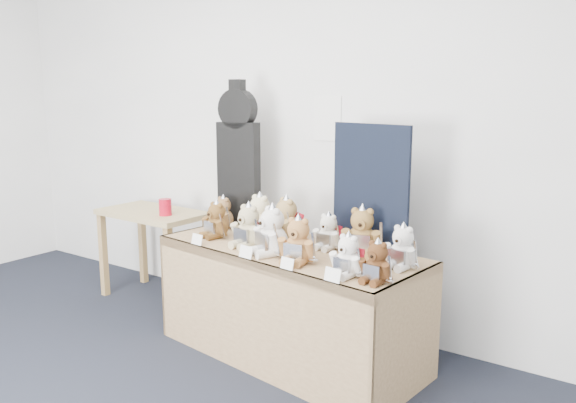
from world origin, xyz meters
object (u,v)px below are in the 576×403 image
Objects in this scene: teddy_front_end at (377,264)px; teddy_back_far_left at (223,214)px; teddy_back_centre_left at (286,221)px; teddy_front_left at (248,228)px; guitar_case at (238,155)px; teddy_back_left at (259,217)px; display_table at (282,274)px; side_table at (153,226)px; teddy_front_far_right at (348,257)px; teddy_front_right at (298,242)px; teddy_front_centre at (271,233)px; teddy_back_end at (402,249)px; teddy_front_far_left at (216,221)px; red_cup at (165,207)px; teddy_back_right at (362,233)px; teddy_back_centre_right at (328,233)px.

teddy_front_end is 0.96× the size of teddy_back_far_left.
teddy_front_left is at bearing -84.91° from teddy_back_centre_left.
guitar_case is 3.30× the size of teddy_back_left.
side_table is at bearing 175.72° from display_table.
guitar_case is 1.53m from teddy_front_end.
teddy_front_far_right is 0.98m from teddy_back_left.
teddy_front_end is (0.50, -0.05, -0.02)m from teddy_front_right.
teddy_back_left is at bearing -158.78° from teddy_back_centre_left.
teddy_front_centre is 0.33m from teddy_back_centre_left.
teddy_front_centre is 1.22× the size of teddy_back_end.
teddy_front_far_left is 0.83× the size of teddy_back_centre_left.
teddy_back_end is at bearing 0.22° from teddy_back_left.
teddy_back_centre_left is at bearing 1.94° from teddy_back_left.
teddy_front_end is at bearing -12.84° from red_cup.
teddy_front_right is at bearing 12.43° from teddy_front_centre.
side_table is at bearing -157.24° from teddy_back_centre_left.
teddy_back_centre_left is 0.84m from teddy_back_end.
teddy_back_left is 0.77m from teddy_back_right.
red_cup is at bearing 176.55° from display_table.
display_table is 2.00× the size of side_table.
teddy_back_left reaches higher than teddy_front_far_right.
teddy_front_right is 1.17× the size of teddy_back_far_left.
teddy_front_far_right reaches higher than red_cup.
side_table is 3.58× the size of teddy_back_centre_right.
teddy_back_centre_right is at bearing 138.45° from teddy_front_far_right.
teddy_front_centre reaches higher than red_cup.
guitar_case is at bearing 160.64° from teddy_front_far_right.
guitar_case is at bearing 141.33° from teddy_front_left.
side_table is 2.75× the size of teddy_back_centre_left.
teddy_back_left is (-0.33, 0.22, 0.27)m from display_table.
display_table is 7.31× the size of teddy_front_end.
teddy_back_far_left is at bearing -175.62° from teddy_back_left.
teddy_back_left reaches higher than teddy_back_centre_right.
teddy_front_right is 0.95× the size of teddy_back_left.
teddy_front_right reaches higher than side_table.
teddy_back_centre_right is (0.54, -0.04, -0.03)m from teddy_back_left.
teddy_front_left is 0.94m from teddy_front_end.
red_cup is at bearing -171.18° from teddy_front_centre.
teddy_front_left is 0.48m from teddy_back_centre_right.
guitar_case is at bearing 139.39° from teddy_front_right.
teddy_front_left is 1.20× the size of teddy_front_far_right.
teddy_front_far_right reaches higher than teddy_back_centre_right.
teddy_front_far_left is 0.86× the size of teddy_back_left.
teddy_front_left is at bearing -15.76° from red_cup.
guitar_case is 4.08× the size of teddy_front_far_right.
teddy_front_far_left is 1.09× the size of teddy_back_centre_right.
teddy_back_end is at bearing 92.89° from teddy_front_end.
side_table is at bearing 163.68° from red_cup.
teddy_back_centre_right is at bearing 79.63° from teddy_front_centre.
teddy_back_left is 0.33m from teddy_back_far_left.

